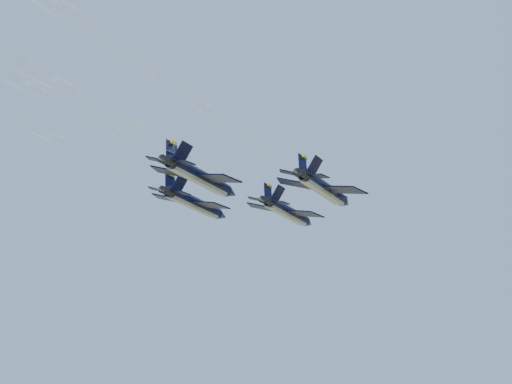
% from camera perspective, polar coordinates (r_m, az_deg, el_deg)
% --- Properties ---
extents(jet_lead, '(11.98, 16.52, 4.36)m').
position_cam_1_polar(jet_lead, '(107.23, 2.59, -1.61)').
color(jet_lead, black).
extents(jet_left, '(11.98, 16.52, 4.36)m').
position_cam_1_polar(jet_left, '(101.78, -4.87, -0.93)').
color(jet_left, black).
extents(jet_right, '(11.98, 16.52, 4.36)m').
position_cam_1_polar(jet_right, '(93.25, 5.50, 0.26)').
color(jet_right, black).
extents(jet_slot, '(11.98, 16.52, 4.36)m').
position_cam_1_polar(jet_slot, '(87.49, -4.42, 1.17)').
color(jet_slot, black).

